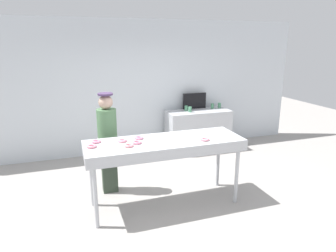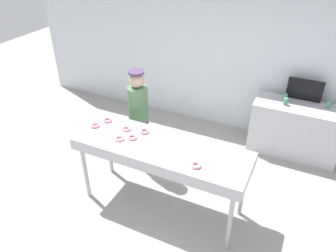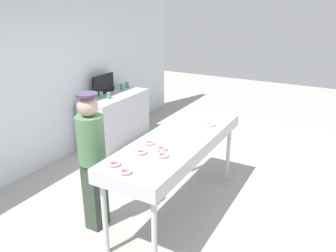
{
  "view_description": "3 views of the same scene",
  "coord_description": "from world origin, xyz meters",
  "px_view_note": "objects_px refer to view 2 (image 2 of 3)",
  "views": [
    {
      "loc": [
        -1.28,
        -3.94,
        2.39
      ],
      "look_at": [
        0.11,
        0.17,
        1.18
      ],
      "focal_mm": 32.26,
      "sensor_mm": 36.0,
      "label": 1
    },
    {
      "loc": [
        1.51,
        -2.97,
        3.42
      ],
      "look_at": [
        0.03,
        0.14,
        1.24
      ],
      "focal_mm": 34.76,
      "sensor_mm": 36.0,
      "label": 2
    },
    {
      "loc": [
        -3.24,
        -1.66,
        2.53
      ],
      "look_at": [
        -0.01,
        0.12,
        1.14
      ],
      "focal_mm": 35.51,
      "sensor_mm": 36.0,
      "label": 3
    }
  ],
  "objects_px": {
    "paper_cup_2": "(285,97)",
    "worker_baker": "(139,116)",
    "strawberry_donut_0": "(108,120)",
    "strawberry_donut_6": "(196,165)",
    "paper_cup_1": "(329,105)",
    "strawberry_donut_5": "(119,138)",
    "menu_display": "(305,90)",
    "strawberry_donut_2": "(126,129)",
    "strawberry_donut_4": "(95,125)",
    "paper_cup_3": "(286,101)",
    "fryer_conveyor": "(161,151)",
    "strawberry_donut_1": "(132,137)",
    "strawberry_donut_3": "(144,131)",
    "prep_counter": "(295,130)"
  },
  "relations": [
    {
      "from": "fryer_conveyor",
      "to": "strawberry_donut_3",
      "type": "xyz_separation_m",
      "value": [
        -0.34,
        0.18,
        0.1
      ]
    },
    {
      "from": "paper_cup_1",
      "to": "worker_baker",
      "type": "bearing_deg",
      "value": -149.99
    },
    {
      "from": "strawberry_donut_2",
      "to": "worker_baker",
      "type": "height_order",
      "value": "worker_baker"
    },
    {
      "from": "strawberry_donut_2",
      "to": "menu_display",
      "type": "bearing_deg",
      "value": 46.74
    },
    {
      "from": "fryer_conveyor",
      "to": "strawberry_donut_0",
      "type": "xyz_separation_m",
      "value": [
        -0.95,
        0.21,
        0.1
      ]
    },
    {
      "from": "strawberry_donut_0",
      "to": "worker_baker",
      "type": "bearing_deg",
      "value": 65.74
    },
    {
      "from": "fryer_conveyor",
      "to": "worker_baker",
      "type": "bearing_deg",
      "value": 136.46
    },
    {
      "from": "fryer_conveyor",
      "to": "prep_counter",
      "type": "distance_m",
      "value": 2.58
    },
    {
      "from": "strawberry_donut_4",
      "to": "strawberry_donut_3",
      "type": "bearing_deg",
      "value": 13.29
    },
    {
      "from": "strawberry_donut_6",
      "to": "paper_cup_1",
      "type": "bearing_deg",
      "value": 61.06
    },
    {
      "from": "strawberry_donut_6",
      "to": "fryer_conveyor",
      "type": "bearing_deg",
      "value": 160.61
    },
    {
      "from": "strawberry_donut_0",
      "to": "strawberry_donut_3",
      "type": "height_order",
      "value": "same"
    },
    {
      "from": "paper_cup_3",
      "to": "menu_display",
      "type": "height_order",
      "value": "menu_display"
    },
    {
      "from": "strawberry_donut_3",
      "to": "paper_cup_2",
      "type": "xyz_separation_m",
      "value": [
        1.54,
        1.99,
        -0.07
      ]
    },
    {
      "from": "strawberry_donut_0",
      "to": "strawberry_donut_5",
      "type": "xyz_separation_m",
      "value": [
        0.4,
        -0.32,
        0.0
      ]
    },
    {
      "from": "strawberry_donut_5",
      "to": "menu_display",
      "type": "xyz_separation_m",
      "value": [
        2.02,
        2.43,
        0.05
      ]
    },
    {
      "from": "paper_cup_2",
      "to": "worker_baker",
      "type": "bearing_deg",
      "value": -142.68
    },
    {
      "from": "strawberry_donut_3",
      "to": "worker_baker",
      "type": "distance_m",
      "value": 0.66
    },
    {
      "from": "strawberry_donut_4",
      "to": "paper_cup_3",
      "type": "height_order",
      "value": "strawberry_donut_4"
    },
    {
      "from": "prep_counter",
      "to": "paper_cup_1",
      "type": "bearing_deg",
      "value": 16.88
    },
    {
      "from": "strawberry_donut_1",
      "to": "strawberry_donut_3",
      "type": "distance_m",
      "value": 0.21
    },
    {
      "from": "strawberry_donut_2",
      "to": "menu_display",
      "type": "xyz_separation_m",
      "value": [
        2.06,
        2.19,
        0.05
      ]
    },
    {
      "from": "strawberry_donut_0",
      "to": "strawberry_donut_6",
      "type": "height_order",
      "value": "same"
    },
    {
      "from": "strawberry_donut_1",
      "to": "strawberry_donut_2",
      "type": "relative_size",
      "value": 1.0
    },
    {
      "from": "strawberry_donut_2",
      "to": "strawberry_donut_6",
      "type": "xyz_separation_m",
      "value": [
        1.14,
        -0.32,
        0.0
      ]
    },
    {
      "from": "strawberry_donut_0",
      "to": "strawberry_donut_1",
      "type": "xyz_separation_m",
      "value": [
        0.54,
        -0.23,
        0.0
      ]
    },
    {
      "from": "fryer_conveyor",
      "to": "strawberry_donut_5",
      "type": "distance_m",
      "value": 0.57
    },
    {
      "from": "fryer_conveyor",
      "to": "paper_cup_2",
      "type": "distance_m",
      "value": 2.48
    },
    {
      "from": "strawberry_donut_1",
      "to": "worker_baker",
      "type": "bearing_deg",
      "value": 114.03
    },
    {
      "from": "strawberry_donut_5",
      "to": "menu_display",
      "type": "bearing_deg",
      "value": 50.28
    },
    {
      "from": "strawberry_donut_2",
      "to": "fryer_conveyor",
      "type": "bearing_deg",
      "value": -12.05
    },
    {
      "from": "strawberry_donut_0",
      "to": "strawberry_donut_4",
      "type": "distance_m",
      "value": 0.2
    },
    {
      "from": "strawberry_donut_0",
      "to": "paper_cup_3",
      "type": "distance_m",
      "value": 2.83
    },
    {
      "from": "worker_baker",
      "to": "menu_display",
      "type": "distance_m",
      "value": 2.74
    },
    {
      "from": "paper_cup_1",
      "to": "prep_counter",
      "type": "bearing_deg",
      "value": -163.12
    },
    {
      "from": "menu_display",
      "to": "prep_counter",
      "type": "bearing_deg",
      "value": -90.0
    },
    {
      "from": "paper_cup_2",
      "to": "strawberry_donut_5",
      "type": "bearing_deg",
      "value": -127.57
    },
    {
      "from": "paper_cup_1",
      "to": "paper_cup_3",
      "type": "height_order",
      "value": "same"
    },
    {
      "from": "fryer_conveyor",
      "to": "prep_counter",
      "type": "relative_size",
      "value": 1.61
    },
    {
      "from": "paper_cup_1",
      "to": "strawberry_donut_0",
      "type": "bearing_deg",
      "value": -144.8
    },
    {
      "from": "strawberry_donut_0",
      "to": "paper_cup_2",
      "type": "xyz_separation_m",
      "value": [
        2.15,
        1.96,
        -0.07
      ]
    },
    {
      "from": "strawberry_donut_5",
      "to": "strawberry_donut_6",
      "type": "bearing_deg",
      "value": -4.3
    },
    {
      "from": "strawberry_donut_5",
      "to": "menu_display",
      "type": "height_order",
      "value": "menu_display"
    },
    {
      "from": "strawberry_donut_1",
      "to": "strawberry_donut_2",
      "type": "xyz_separation_m",
      "value": [
        -0.18,
        0.15,
        0.0
      ]
    },
    {
      "from": "fryer_conveyor",
      "to": "menu_display",
      "type": "xyz_separation_m",
      "value": [
        1.47,
        2.32,
        0.15
      ]
    },
    {
      "from": "strawberry_donut_0",
      "to": "worker_baker",
      "type": "height_order",
      "value": "worker_baker"
    },
    {
      "from": "strawberry_donut_2",
      "to": "strawberry_donut_4",
      "type": "xyz_separation_m",
      "value": [
        -0.43,
        -0.11,
        0.0
      ]
    },
    {
      "from": "strawberry_donut_5",
      "to": "paper_cup_2",
      "type": "relative_size",
      "value": 1.14
    },
    {
      "from": "worker_baker",
      "to": "strawberry_donut_2",
      "type": "bearing_deg",
      "value": 119.47
    },
    {
      "from": "strawberry_donut_0",
      "to": "paper_cup_2",
      "type": "bearing_deg",
      "value": 42.31
    }
  ]
}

